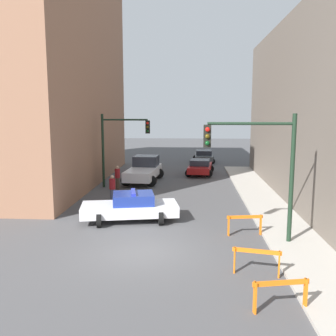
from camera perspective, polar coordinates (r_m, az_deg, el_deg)
The scene contains 14 objects.
ground_plane at distance 14.94m, azimuth -3.94°, elevation -12.58°, with size 120.00×120.00×0.00m, color #4C4C4F.
sidewalk_right at distance 15.41m, azimuth 20.13°, elevation -12.20°, with size 2.40×44.00×0.12m.
building_corner_left at distance 31.20m, azimuth -23.43°, elevation 13.28°, with size 14.00×20.00×16.56m.
traffic_light_near at distance 15.41m, azimuth 14.27°, elevation 1.40°, with size 3.64×0.35×5.20m.
traffic_light_far at distance 26.58m, azimuth -7.62°, elevation 4.28°, with size 3.44×0.35×5.20m.
police_car at distance 18.67m, azimuth -5.71°, elevation -5.90°, with size 4.96×2.90×1.52m.
white_truck at distance 28.92m, azimuth -3.67°, elevation -0.27°, with size 2.92×5.54×1.90m.
parked_car_near at distance 32.11m, azimuth 4.91°, elevation 0.19°, with size 2.56×4.46×1.31m.
parked_car_mid at distance 39.68m, azimuth 5.46°, elevation 1.82°, with size 2.28×4.30×1.31m.
pedestrian_crossing at distance 22.45m, azimuth -8.47°, elevation -3.09°, with size 0.42×0.42×1.66m.
pedestrian_corner at distance 26.15m, azimuth -7.71°, elevation -1.40°, with size 0.50×0.50×1.66m.
barrier_front at distance 11.07m, azimuth 16.79°, elevation -17.41°, with size 1.58×0.45×0.90m.
barrier_mid at distance 13.06m, azimuth 13.36°, elevation -13.11°, with size 1.58×0.45×0.90m.
barrier_back at distance 16.87m, azimuth 11.62°, elevation -8.01°, with size 1.59×0.39×0.90m.
Camera 1 is at (1.90, -13.79, 5.43)m, focal length 40.00 mm.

